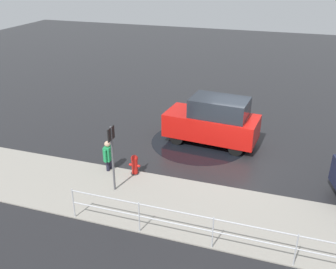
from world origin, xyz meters
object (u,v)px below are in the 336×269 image
(fire_hydrant, at_px, (135,165))
(pedestrian, at_px, (108,154))
(moving_hatchback, at_px, (213,121))
(sign_post, at_px, (112,150))

(fire_hydrant, bearing_deg, pedestrian, 1.40)
(fire_hydrant, xyz_separation_m, pedestrian, (1.04, 0.03, 0.28))
(moving_hatchback, relative_size, pedestrian, 3.31)
(fire_hydrant, xyz_separation_m, sign_post, (0.25, 1.19, 1.18))
(fire_hydrant, bearing_deg, sign_post, 78.27)
(fire_hydrant, distance_m, pedestrian, 1.08)
(sign_post, bearing_deg, fire_hydrant, -101.73)
(moving_hatchback, bearing_deg, sign_post, 62.89)
(pedestrian, bearing_deg, sign_post, 124.26)
(fire_hydrant, height_order, pedestrian, pedestrian)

